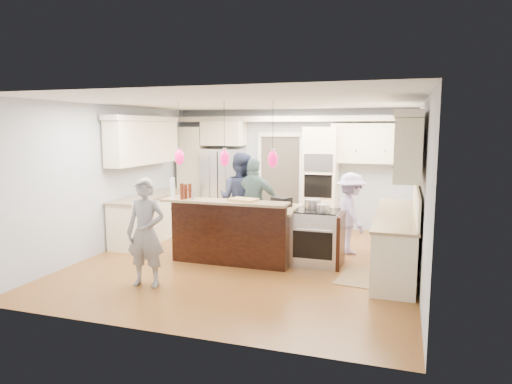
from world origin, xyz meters
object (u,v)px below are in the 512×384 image
Objects in this scene: kitchen_island at (238,231)px; person_bar_end at (146,232)px; island_range at (318,237)px; refrigerator at (223,187)px; person_far_left at (240,199)px.

kitchen_island is 1.33× the size of person_bar_end.
refrigerator is at bearing 137.41° from island_range.
island_range is at bearing 33.39° from person_bar_end.
person_far_left is (-1.70, 0.87, 0.45)m from island_range.
person_bar_end reaches higher than kitchen_island.
person_far_left is at bearing 73.48° from person_bar_end.
person_far_left is at bearing 153.02° from island_range.
island_range is 2.85m from person_bar_end.
kitchen_island is (1.30, -2.57, -0.41)m from refrigerator.
kitchen_island is 1.92m from person_bar_end.
person_bar_end is (-0.77, -1.74, 0.30)m from kitchen_island.
person_bar_end is (0.53, -4.31, -0.11)m from refrigerator.
island_range is 0.51× the size of person_far_left.
kitchen_island is 1.16× the size of person_far_left.
person_far_left reaches higher than island_range.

